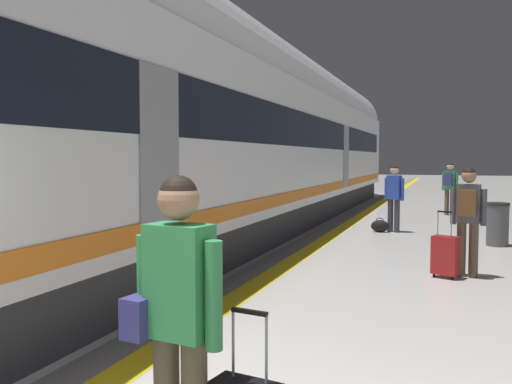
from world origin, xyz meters
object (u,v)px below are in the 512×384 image
(passenger_mid, at_px, (450,184))
(waste_bin, at_px, (498,224))
(suitcase_near, at_px, (445,255))
(duffel_bag_far, at_px, (380,226))
(traveller_foreground, at_px, (177,310))
(passenger_near, at_px, (468,212))
(passenger_far, at_px, (394,193))
(duffel_bag_mid, at_px, (460,212))
(high_speed_train, at_px, (224,128))

(passenger_mid, distance_m, waste_bin, 6.25)
(suitcase_near, bearing_deg, duffel_bag_far, 107.51)
(traveller_foreground, xyz_separation_m, waste_bin, (2.37, 9.76, -0.55))
(duffel_bag_far, bearing_deg, passenger_near, -68.48)
(passenger_far, xyz_separation_m, duffel_bag_far, (-0.32, -0.12, -0.81))
(traveller_foreground, bearing_deg, duffel_bag_mid, 83.61)
(traveller_foreground, bearing_deg, passenger_far, 89.40)
(passenger_near, height_order, passenger_mid, passenger_near)
(high_speed_train, xyz_separation_m, duffel_bag_far, (3.07, 2.66, -2.35))
(duffel_bag_far, bearing_deg, passenger_far, 20.48)
(passenger_near, xyz_separation_m, passenger_mid, (-0.25, 9.57, -0.00))
(passenger_near, xyz_separation_m, suitcase_near, (-0.32, -0.19, -0.65))
(high_speed_train, height_order, duffel_bag_mid, high_speed_train)
(passenger_mid, relative_size, duffel_bag_mid, 3.84)
(suitcase_near, bearing_deg, traveller_foreground, -102.47)
(suitcase_near, height_order, duffel_bag_far, suitcase_near)
(passenger_far, bearing_deg, high_speed_train, -140.60)
(traveller_foreground, relative_size, duffel_bag_far, 3.97)
(high_speed_train, xyz_separation_m, suitcase_near, (4.63, -2.29, -2.15))
(high_speed_train, relative_size, waste_bin, 38.79)
(high_speed_train, relative_size, passenger_near, 20.82)
(passenger_mid, distance_m, duffel_bag_far, 5.15)
(high_speed_train, xyz_separation_m, passenger_far, (3.39, 2.78, -1.54))
(traveller_foreground, relative_size, passenger_far, 1.05)
(high_speed_train, distance_m, duffel_bag_mid, 9.08)
(waste_bin, bearing_deg, duffel_bag_mid, 96.07)
(traveller_foreground, xyz_separation_m, passenger_near, (1.68, 6.34, -0.01))
(passenger_far, bearing_deg, suitcase_near, -76.23)
(passenger_far, bearing_deg, traveller_foreground, -90.60)
(high_speed_train, distance_m, suitcase_near, 5.60)
(waste_bin, bearing_deg, traveller_foreground, -103.66)
(duffel_bag_far, bearing_deg, traveller_foreground, -88.95)
(high_speed_train, relative_size, duffel_bag_mid, 80.22)
(passenger_near, distance_m, passenger_mid, 9.58)
(traveller_foreground, height_order, passenger_mid, traveller_foreground)
(traveller_foreground, height_order, suitcase_near, traveller_foreground)
(traveller_foreground, height_order, passenger_near, traveller_foreground)
(passenger_far, relative_size, duffel_bag_far, 3.78)
(passenger_near, distance_m, waste_bin, 3.53)
(passenger_mid, relative_size, waste_bin, 1.86)
(traveller_foreground, relative_size, passenger_near, 1.03)
(high_speed_train, distance_m, waste_bin, 6.15)
(passenger_mid, bearing_deg, duffel_bag_far, -108.69)
(suitcase_near, height_order, waste_bin, suitcase_near)
(duffel_bag_far, bearing_deg, suitcase_near, -72.49)
(traveller_foreground, relative_size, duffel_bag_mid, 3.97)
(duffel_bag_mid, bearing_deg, traveller_foreground, -96.39)
(high_speed_train, height_order, passenger_mid, high_speed_train)
(high_speed_train, bearing_deg, traveller_foreground, -68.81)
(suitcase_near, xyz_separation_m, duffel_bag_mid, (0.39, 9.47, -0.20))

